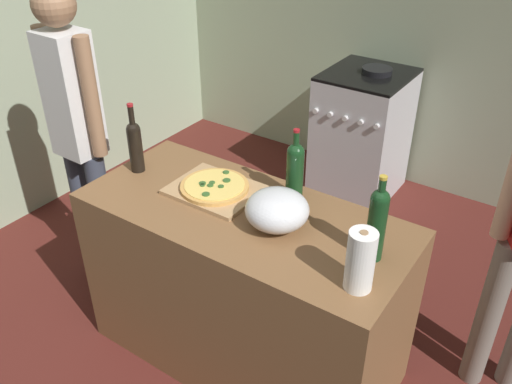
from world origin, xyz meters
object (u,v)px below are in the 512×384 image
Objects in this scene: stove at (362,134)px; person_in_stripes at (77,126)px; wine_bottle_amber at (295,169)px; wine_bottle_green at (377,221)px; wine_bottle_clear at (135,144)px; paper_towel_roll at (360,261)px; mixing_bowl at (277,210)px; pizza at (215,186)px.

person_in_stripes is at bearing -115.03° from stove.
wine_bottle_amber is 0.51m from wine_bottle_green.
wine_bottle_green is 1.24m from wine_bottle_clear.
wine_bottle_amber is at bearing 142.33° from paper_towel_roll.
wine_bottle_amber is 1.23m from person_in_stripes.
wine_bottle_amber is at bearing 9.28° from person_in_stripes.
paper_towel_roll reaches higher than stove.
person_in_stripes is at bearing 178.30° from wine_bottle_clear.
paper_towel_roll is at bearing -66.77° from stove.
wine_bottle_green is at bearing 0.16° from person_in_stripes.
person_in_stripes reaches higher than wine_bottle_clear.
mixing_bowl is at bearing -1.26° from wine_bottle_clear.
wine_bottle_clear is at bearing 172.27° from paper_towel_roll.
person_in_stripes is at bearing 178.59° from mixing_bowl.
stove is 2.07m from person_in_stripes.
person_in_stripes is (-0.88, -0.04, 0.09)m from pizza.
wine_bottle_green is 0.21× the size of person_in_stripes.
wine_bottle_amber is at bearing 157.66° from wine_bottle_green.
stove is at bearing 91.05° from pizza.
paper_towel_roll reaches higher than pizza.
wine_bottle_clear reaches higher than wine_bottle_amber.
stove is (-0.83, 1.81, -0.59)m from wine_bottle_green.
wine_bottle_clear is 0.20× the size of person_in_stripes.
pizza is 0.92× the size of wine_bottle_amber.
mixing_bowl is 1.96m from stove.
person_in_stripes reaches higher than pizza.
wine_bottle_clear is at bearing -102.55° from stove.
wine_bottle_clear is (-0.82, 0.02, 0.06)m from mixing_bowl.
person_in_stripes is (-0.85, -1.81, 0.54)m from stove.
wine_bottle_clear is (-1.24, -0.02, -0.02)m from wine_bottle_green.
stove is (-0.86, 2.00, -0.55)m from paper_towel_roll.
paper_towel_roll is at bearing -82.29° from wine_bottle_green.
stove is at bearing 64.97° from person_in_stripes.
wine_bottle_amber is 1.75m from stove.
wine_bottle_amber is 0.20× the size of person_in_stripes.
person_in_stripes reaches higher than mixing_bowl.
pizza is at bearing 164.88° from paper_towel_roll.
mixing_bowl is at bearing -76.89° from wine_bottle_amber.
pizza is 0.81m from wine_bottle_green.
wine_bottle_amber is 0.95× the size of wine_bottle_green.
wine_bottle_amber is at bearing 103.11° from mixing_bowl.
wine_bottle_clear reaches higher than stove.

